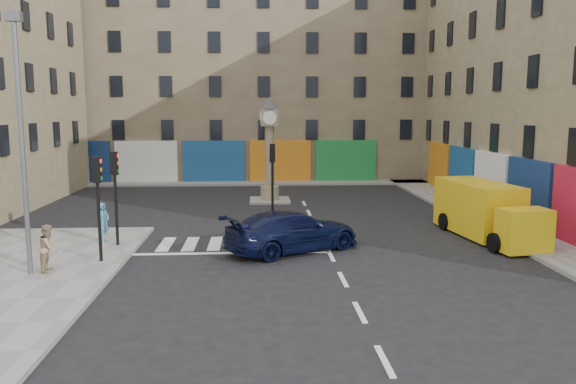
{
  "coord_description": "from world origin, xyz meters",
  "views": [
    {
      "loc": [
        -2.75,
        -19.46,
        5.43
      ],
      "look_at": [
        -1.45,
        4.1,
        2.0
      ],
      "focal_mm": 35.0,
      "sensor_mm": 36.0,
      "label": 1
    }
  ],
  "objects": [
    {
      "name": "pedestrian_blue",
      "position": [
        -8.98,
        3.25,
        0.95
      ],
      "size": [
        0.56,
        0.68,
        1.6
      ],
      "primitive_type": "imported",
      "rotation": [
        0.0,
        0.0,
        1.21
      ],
      "color": "#508FB7",
      "rests_on": "sidewalk_left"
    },
    {
      "name": "lamp_post",
      "position": [
        -10.2,
        -1.2,
        4.79
      ],
      "size": [
        0.5,
        0.25,
        8.3
      ],
      "color": "#595B60",
      "rests_on": "sidewalk_left"
    },
    {
      "name": "island_far",
      "position": [
        -2.0,
        14.0,
        0.06
      ],
      "size": [
        2.4,
        2.4,
        0.12
      ],
      "primitive_type": "cube",
      "color": "gray",
      "rests_on": "ground"
    },
    {
      "name": "ground",
      "position": [
        0.0,
        0.0,
        0.0
      ],
      "size": [
        120.0,
        120.0,
        0.0
      ],
      "primitive_type": "plane",
      "color": "black",
      "rests_on": "ground"
    },
    {
      "name": "island_near",
      "position": [
        -2.0,
        8.0,
        0.06
      ],
      "size": [
        1.8,
        1.8,
        0.12
      ],
      "primitive_type": "cube",
      "color": "gray",
      "rests_on": "ground"
    },
    {
      "name": "sidewalk_far",
      "position": [
        -4.0,
        22.2,
        0.07
      ],
      "size": [
        32.0,
        2.4,
        0.15
      ],
      "primitive_type": "cube",
      "color": "gray",
      "rests_on": "ground"
    },
    {
      "name": "sidewalk_right",
      "position": [
        8.7,
        10.0,
        0.07
      ],
      "size": [
        2.6,
        30.0,
        0.15
      ],
      "primitive_type": "cube",
      "color": "gray",
      "rests_on": "ground"
    },
    {
      "name": "clock_pillar",
      "position": [
        -2.0,
        14.0,
        3.55
      ],
      "size": [
        1.2,
        1.2,
        6.1
      ],
      "color": "#998864",
      "rests_on": "island_far"
    },
    {
      "name": "pedestrian_tan",
      "position": [
        -9.67,
        -0.96,
        0.93
      ],
      "size": [
        0.63,
        0.79,
        1.57
      ],
      "primitive_type": "imported",
      "rotation": [
        0.0,
        0.0,
        1.62
      ],
      "color": "#A08562",
      "rests_on": "sidewalk_left"
    },
    {
      "name": "building_far",
      "position": [
        -4.0,
        28.0,
        8.5
      ],
      "size": [
        32.0,
        10.0,
        17.0
      ],
      "primitive_type": "cube",
      "color": "#807355",
      "rests_on": "ground"
    },
    {
      "name": "traffic_light_left_near",
      "position": [
        -8.3,
        0.2,
        2.62
      ],
      "size": [
        0.28,
        0.22,
        3.7
      ],
      "color": "black",
      "rests_on": "sidewalk_left"
    },
    {
      "name": "navy_sedan",
      "position": [
        -1.39,
        1.84,
        0.79
      ],
      "size": [
        5.84,
        4.59,
        1.58
      ],
      "primitive_type": "imported",
      "rotation": [
        0.0,
        0.0,
        2.08
      ],
      "color": "black",
      "rests_on": "ground"
    },
    {
      "name": "yellow_van",
      "position": [
        7.01,
        3.7,
        1.16
      ],
      "size": [
        2.8,
        6.6,
        2.33
      ],
      "rotation": [
        0.0,
        0.0,
        0.12
      ],
      "color": "yellow",
      "rests_on": "ground"
    },
    {
      "name": "traffic_light_island",
      "position": [
        -2.0,
        8.0,
        2.59
      ],
      "size": [
        0.28,
        0.22,
        3.7
      ],
      "color": "black",
      "rests_on": "island_near"
    },
    {
      "name": "traffic_light_left_far",
      "position": [
        -8.3,
        2.6,
        2.62
      ],
      "size": [
        0.28,
        0.22,
        3.7
      ],
      "color": "black",
      "rests_on": "sidewalk_left"
    }
  ]
}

